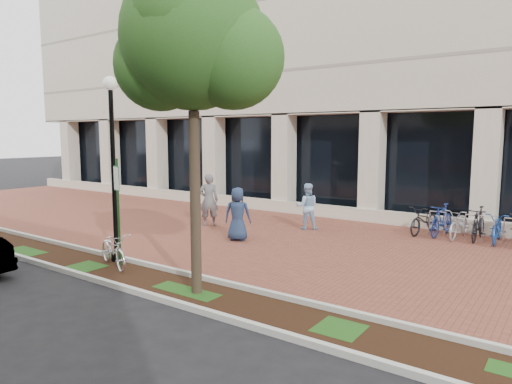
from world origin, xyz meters
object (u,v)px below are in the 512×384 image
Objects in this scene: lamppost at (113,159)px; pedestrian_mid at (307,206)px; pedestrian_left at (209,200)px; street_tree at (195,47)px; pedestrian_right at (238,214)px; bike_rack_cluster at (468,224)px; parking_sign at (117,199)px; locked_bicycle at (113,250)px.

lamppost reaches higher than pedestrian_mid.
pedestrian_left is 1.18× the size of pedestrian_mid.
lamppost reaches higher than pedestrian_left.
lamppost is 0.72× the size of street_tree.
lamppost reaches higher than pedestrian_right.
bike_rack_cluster is at bearing 48.99° from lamppost.
parking_sign is at bearing -29.76° from lamppost.
pedestrian_mid is at bearing 94.26° from parking_sign.
lamppost is at bearing 170.43° from street_tree.
lamppost is 4.20m from street_tree.
parking_sign is 4.14m from pedestrian_right.
parking_sign is at bearing 173.85° from street_tree.
pedestrian_left reaches higher than bike_rack_cluster.
parking_sign reaches higher than pedestrian_right.
pedestrian_left is (-1.50, 5.35, 0.52)m from locked_bicycle.
street_tree reaches higher than locked_bicycle.
parking_sign reaches higher than pedestrian_mid.
street_tree is at bearing -9.57° from lamppost.
pedestrian_left is 3.56m from pedestrian_mid.
lamppost reaches higher than bike_rack_cluster.
bike_rack_cluster is at bearing 69.62° from parking_sign.
bike_rack_cluster is (5.89, 4.38, -0.34)m from pedestrian_right.
parking_sign is 0.57× the size of lamppost.
pedestrian_right is 0.48× the size of bike_rack_cluster.
lamppost reaches higher than parking_sign.
pedestrian_right is at bearing 117.98° from street_tree.
lamppost reaches higher than locked_bicycle.
bike_rack_cluster is (6.66, 8.50, 0.06)m from locked_bicycle.
pedestrian_mid is at bearing 72.17° from lamppost.
parking_sign is 1.41× the size of pedestrian_left.
street_tree reaches higher than pedestrian_left.
street_tree is 10.43m from bike_rack_cluster.
locked_bicycle is at bearing 176.49° from street_tree.
locked_bicycle is 1.04× the size of pedestrian_mid.
locked_bicycle is 7.12m from pedestrian_mid.
pedestrian_left is 0.54× the size of bike_rack_cluster.
pedestrian_right is (-2.29, 4.31, -4.17)m from street_tree.
pedestrian_right is at bearing 38.61° from pedestrian_mid.
pedestrian_left is at bearing 35.23° from locked_bicycle.
street_tree is (3.00, -0.32, 3.31)m from parking_sign.
lamppost is at bearing 168.12° from parking_sign.
parking_sign is 1.67× the size of pedestrian_mid.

